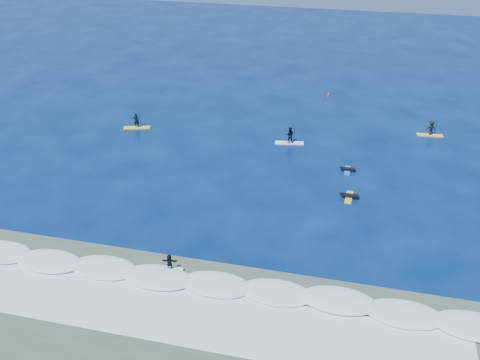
% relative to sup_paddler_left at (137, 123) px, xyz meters
% --- Properties ---
extents(ground, '(160.00, 160.00, 0.00)m').
position_rel_sup_paddler_left_xyz_m(ground, '(14.42, -12.95, -0.62)').
color(ground, '#031641').
rests_on(ground, ground).
extents(shallow_water, '(90.00, 13.00, 0.01)m').
position_rel_sup_paddler_left_xyz_m(shallow_water, '(14.42, -26.95, -0.61)').
color(shallow_water, '#3B5142').
rests_on(shallow_water, ground).
extents(breaking_wave, '(40.00, 6.00, 0.30)m').
position_rel_sup_paddler_left_xyz_m(breaking_wave, '(14.42, -22.95, -0.62)').
color(breaking_wave, white).
rests_on(breaking_wave, ground).
extents(whitewater, '(34.00, 5.00, 0.02)m').
position_rel_sup_paddler_left_xyz_m(whitewater, '(14.42, -25.95, -0.62)').
color(whitewater, silver).
rests_on(whitewater, ground).
extents(sup_paddler_left, '(2.90, 1.52, 1.98)m').
position_rel_sup_paddler_left_xyz_m(sup_paddler_left, '(0.00, 0.00, 0.00)').
color(sup_paddler_left, yellow).
rests_on(sup_paddler_left, ground).
extents(sup_paddler_center, '(2.99, 1.22, 2.04)m').
position_rel_sup_paddler_left_xyz_m(sup_paddler_center, '(16.68, 0.06, 0.15)').
color(sup_paddler_center, white).
rests_on(sup_paddler_center, ground).
extents(sup_paddler_right, '(2.70, 0.90, 1.86)m').
position_rel_sup_paddler_left_xyz_m(sup_paddler_right, '(30.76, 5.43, 0.11)').
color(sup_paddler_right, yellow).
rests_on(sup_paddler_right, ground).
extents(prone_paddler_near, '(1.65, 2.09, 0.43)m').
position_rel_sup_paddler_left_xyz_m(prone_paddler_near, '(23.28, -9.39, -0.47)').
color(prone_paddler_near, gold).
rests_on(prone_paddler_near, ground).
extents(prone_paddler_far, '(1.49, 1.89, 0.39)m').
position_rel_sup_paddler_left_xyz_m(prone_paddler_far, '(22.83, -4.58, -0.48)').
color(prone_paddler_far, blue).
rests_on(prone_paddler_far, ground).
extents(wave_surfer, '(1.82, 0.77, 1.28)m').
position_rel_sup_paddler_left_xyz_m(wave_surfer, '(11.96, -22.23, 0.12)').
color(wave_surfer, white).
rests_on(wave_surfer, breaking_wave).
extents(marker_buoy, '(0.25, 0.25, 0.59)m').
position_rel_sup_paddler_left_xyz_m(marker_buoy, '(19.27, 14.63, -0.36)').
color(marker_buoy, '#E84714').
rests_on(marker_buoy, ground).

